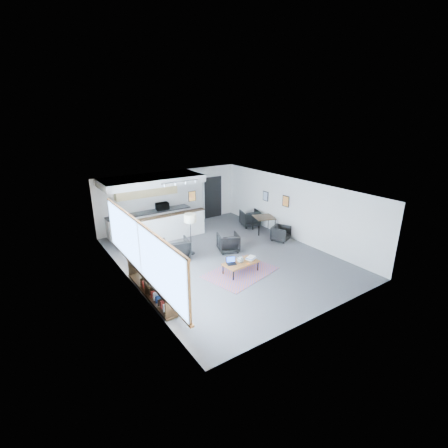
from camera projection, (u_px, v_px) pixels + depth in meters
room at (224, 224)px, 11.75m from camera, size 7.02×9.02×2.62m
window at (140, 250)px, 9.16m from camera, size 0.10×5.95×1.66m
console at (151, 286)px, 9.50m from camera, size 0.35×3.00×0.80m
kitchenette at (153, 204)px, 13.99m from camera, size 4.20×1.96×2.60m
doorway at (213, 197)px, 16.50m from camera, size 1.10×0.12×2.15m
track_light at (180, 182)px, 12.76m from camera, size 1.60×0.07×0.15m
wall_art_lower at (286, 201)px, 13.82m from camera, size 0.03×0.38×0.48m
wall_art_upper at (266, 196)px, 14.85m from camera, size 0.03×0.34×0.44m
kilim_rug at (241, 272)px, 10.99m from camera, size 2.66×2.11×0.01m
coffee_table at (241, 263)px, 10.87m from camera, size 1.22×0.72×0.38m
laptop at (231, 262)px, 10.76m from camera, size 0.37×0.34×0.22m
ceramic_pot at (241, 260)px, 10.78m from camera, size 0.23×0.23×0.23m
book_stack at (251, 258)px, 11.08m from camera, size 0.40×0.37×0.10m
coaster at (248, 264)px, 10.76m from camera, size 0.13×0.13×0.01m
armchair_left at (177, 248)px, 11.88m from camera, size 0.98×0.94×0.86m
armchair_right at (228, 242)px, 12.56m from camera, size 0.96×0.93×0.79m
floor_lamp at (190, 219)px, 12.01m from camera, size 0.57×0.57×1.59m
dining_table at (264, 218)px, 14.50m from camera, size 1.08×1.08×0.72m
dining_chair_near at (281, 234)px, 13.64m from camera, size 0.75×0.73×0.59m
dining_chair_far at (250, 219)px, 15.37m from camera, size 0.86×0.83×0.72m
microwave at (162, 206)px, 14.75m from camera, size 0.60×0.37×0.39m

